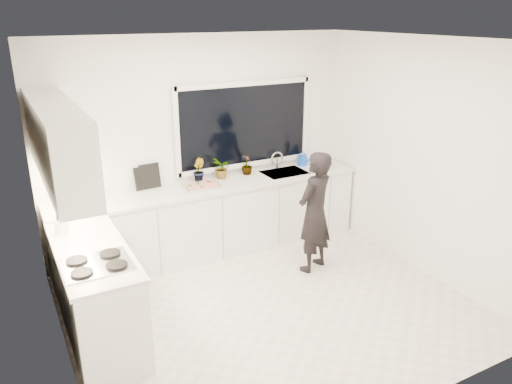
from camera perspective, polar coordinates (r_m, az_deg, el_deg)
floor at (r=5.42m, az=1.54°, el=-13.00°), size 4.00×3.50×0.02m
wall_back at (r=6.33m, az=-6.30°, el=5.35°), size 4.00×0.02×2.70m
wall_left at (r=4.25m, az=-22.56°, el=-3.62°), size 0.02×3.50×2.70m
wall_right at (r=6.03m, az=18.52°, el=3.66°), size 0.02×3.50×2.70m
ceiling at (r=4.55m, az=1.87°, el=17.07°), size 4.00×3.50×0.02m
window at (r=6.50m, az=-1.31°, el=7.65°), size 1.80×0.02×1.00m
base_cabinets_back at (r=6.36m, az=-4.93°, el=-3.23°), size 3.92×0.58×0.88m
base_cabinets_left at (r=5.00m, az=-17.74°, el=-11.10°), size 0.58×1.60×0.88m
countertop_back at (r=6.18m, az=-5.01°, el=0.66°), size 3.94×0.62×0.04m
countertop_left at (r=4.78m, az=-18.32°, el=-6.36°), size 0.62×1.60×0.04m
upper_cabinets at (r=4.78m, az=-21.76°, el=5.38°), size 0.34×2.10×0.70m
sink at (r=6.66m, az=3.27°, el=1.86°), size 0.58×0.42×0.14m
faucet at (r=6.77m, az=2.41°, el=3.61°), size 0.03×0.03×0.22m
stovetop at (r=4.46m, az=-17.76°, el=-7.82°), size 0.56×0.48×0.03m
person at (r=5.86m, az=6.71°, el=-2.31°), size 0.63×0.53×1.46m
pizza_tray at (r=6.10m, az=-6.23°, el=0.69°), size 0.44×0.33×0.03m
pizza at (r=6.09m, az=-6.24°, el=0.84°), size 0.40×0.30×0.01m
watering_can at (r=6.95m, az=5.29°, el=3.59°), size 0.14×0.14×0.13m
paper_towel_roll at (r=5.85m, az=-19.36°, el=-0.04°), size 0.14×0.14×0.26m
knife_block at (r=5.88m, az=-20.29°, el=-0.25°), size 0.15×0.13×0.22m
utensil_crock at (r=5.13m, az=-21.36°, el=-3.68°), size 0.15×0.15×0.16m
picture_frame_large at (r=6.11m, az=-12.77°, el=1.58°), size 0.22×0.07×0.28m
picture_frame_small at (r=6.13m, az=-12.03°, el=1.79°), size 0.25×0.04×0.30m
herb_plants at (r=6.36m, az=-4.02°, el=2.74°), size 0.85×0.27×0.30m
soap_bottles at (r=6.76m, az=7.67°, el=3.58°), size 0.30×0.15×0.28m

